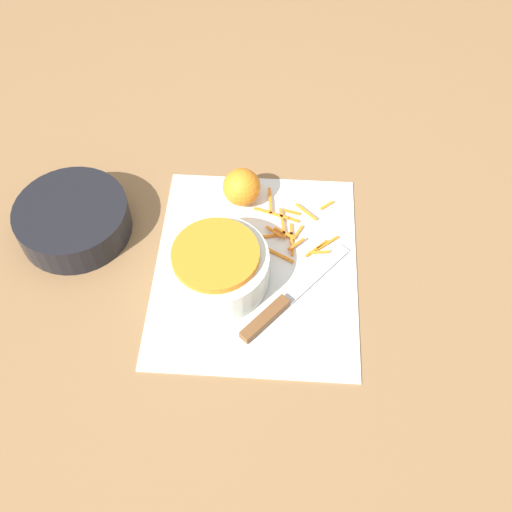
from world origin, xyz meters
TOP-DOWN VIEW (x-y plane):
  - ground_plane at (0.00, 0.00)m, footprint 4.00×4.00m
  - cutting_board at (0.00, 0.00)m, footprint 0.43×0.36m
  - bowl_speckled at (-0.03, 0.07)m, footprint 0.18×0.18m
  - bowl_dark at (0.07, 0.35)m, footprint 0.21×0.21m
  - knife at (-0.09, -0.04)m, footprint 0.22×0.19m
  - orange_left at (0.16, 0.04)m, footprint 0.07×0.07m
  - peel_pile at (0.08, -0.06)m, footprint 0.18×0.16m

SIDE VIEW (x-z plane):
  - ground_plane at x=0.00m, z-range 0.00..0.00m
  - cutting_board at x=0.00m, z-range 0.00..0.01m
  - peel_pile at x=0.08m, z-range 0.00..0.01m
  - knife at x=-0.09m, z-range 0.00..0.02m
  - bowl_dark at x=0.07m, z-range 0.00..0.06m
  - orange_left at x=0.16m, z-range 0.01..0.08m
  - bowl_speckled at x=-0.03m, z-range 0.00..0.08m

